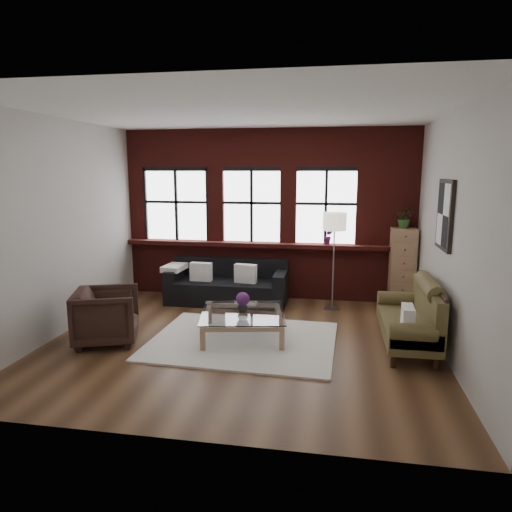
% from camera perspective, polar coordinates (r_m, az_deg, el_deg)
% --- Properties ---
extents(floor, '(5.50, 5.50, 0.00)m').
position_cam_1_polar(floor, '(6.72, -1.74, -10.61)').
color(floor, '#4A2E1B').
rests_on(floor, ground).
extents(ceiling, '(5.50, 5.50, 0.00)m').
position_cam_1_polar(ceiling, '(6.30, -1.91, 17.62)').
color(ceiling, white).
rests_on(ceiling, ground).
extents(wall_back, '(5.50, 0.00, 5.50)m').
position_cam_1_polar(wall_back, '(8.76, 1.47, 5.19)').
color(wall_back, '#B7B2AA').
rests_on(wall_back, ground).
extents(wall_front, '(5.50, 0.00, 5.50)m').
position_cam_1_polar(wall_front, '(3.93, -9.13, -1.77)').
color(wall_front, '#B7B2AA').
rests_on(wall_front, ground).
extents(wall_left, '(0.00, 5.00, 5.00)m').
position_cam_1_polar(wall_left, '(7.37, -23.30, 3.28)').
color(wall_left, '#B7B2AA').
rests_on(wall_left, ground).
extents(wall_right, '(0.00, 5.00, 5.00)m').
position_cam_1_polar(wall_right, '(6.36, 23.24, 2.24)').
color(wall_right, '#B7B2AA').
rests_on(wall_right, ground).
extents(brick_backwall, '(5.50, 0.12, 3.20)m').
position_cam_1_polar(brick_backwall, '(8.70, 1.41, 5.15)').
color(brick_backwall, '#5B1915').
rests_on(brick_backwall, floor).
extents(sill_ledge, '(5.50, 0.30, 0.08)m').
position_cam_1_polar(sill_ledge, '(8.69, 1.31, 1.42)').
color(sill_ledge, '#5B1915').
rests_on(sill_ledge, brick_backwall).
extents(window_left, '(1.38, 0.10, 1.50)m').
position_cam_1_polar(window_left, '(9.13, -9.89, 6.21)').
color(window_left, black).
rests_on(window_left, brick_backwall).
extents(window_mid, '(1.38, 0.10, 1.50)m').
position_cam_1_polar(window_mid, '(8.75, -0.53, 6.17)').
color(window_mid, black).
rests_on(window_mid, brick_backwall).
extents(window_right, '(1.38, 0.10, 1.50)m').
position_cam_1_polar(window_right, '(8.61, 8.73, 5.98)').
color(window_right, black).
rests_on(window_right, brick_backwall).
extents(wall_poster, '(0.05, 0.74, 0.94)m').
position_cam_1_polar(wall_poster, '(6.62, 22.56, 4.77)').
color(wall_poster, black).
rests_on(wall_poster, wall_right).
extents(shag_rug, '(2.69, 2.16, 0.03)m').
position_cam_1_polar(shag_rug, '(6.70, -1.65, -10.53)').
color(shag_rug, silver).
rests_on(shag_rug, floor).
extents(dark_sofa, '(2.20, 0.89, 0.80)m').
position_cam_1_polar(dark_sofa, '(8.51, -3.61, -3.21)').
color(dark_sofa, black).
rests_on(dark_sofa, floor).
extents(pillow_a, '(0.41, 0.16, 0.34)m').
position_cam_1_polar(pillow_a, '(8.49, -6.89, -1.97)').
color(pillow_a, white).
rests_on(pillow_a, dark_sofa).
extents(pillow_b, '(0.42, 0.20, 0.34)m').
position_cam_1_polar(pillow_b, '(8.29, -1.31, -2.20)').
color(pillow_b, white).
rests_on(pillow_b, dark_sofa).
extents(vintage_settee, '(0.76, 1.72, 0.92)m').
position_cam_1_polar(vintage_settee, '(6.70, 18.39, -7.06)').
color(vintage_settee, brown).
rests_on(vintage_settee, floor).
extents(pillow_settee, '(0.16, 0.39, 0.34)m').
position_cam_1_polar(pillow_settee, '(6.16, 18.42, -7.52)').
color(pillow_settee, white).
rests_on(pillow_settee, vintage_settee).
extents(armchair, '(1.09, 1.08, 0.78)m').
position_cam_1_polar(armchair, '(6.89, -18.16, -7.13)').
color(armchair, black).
rests_on(armchair, floor).
extents(coffee_table, '(1.40, 1.40, 0.40)m').
position_cam_1_polar(coffee_table, '(6.80, -1.65, -8.63)').
color(coffee_table, '#9F7656').
rests_on(coffee_table, shag_rug).
extents(vase, '(0.20, 0.20, 0.16)m').
position_cam_1_polar(vase, '(6.71, -1.67, -6.39)').
color(vase, '#B2B2B2').
rests_on(vase, coffee_table).
extents(flowers, '(0.20, 0.20, 0.20)m').
position_cam_1_polar(flowers, '(6.68, -1.67, -5.40)').
color(flowers, '#5D2367').
rests_on(flowers, vase).
extents(drawer_chest, '(0.44, 0.44, 1.43)m').
position_cam_1_polar(drawer_chest, '(8.62, 17.78, -1.36)').
color(drawer_chest, '#9F7656').
rests_on(drawer_chest, floor).
extents(potted_plant_top, '(0.34, 0.29, 0.36)m').
position_cam_1_polar(potted_plant_top, '(8.49, 18.12, 4.56)').
color(potted_plant_top, '#2D5923').
rests_on(potted_plant_top, drawer_chest).
extents(floor_lamp, '(0.40, 0.40, 1.87)m').
position_cam_1_polar(floor_lamp, '(8.04, 9.67, -0.23)').
color(floor_lamp, '#A5A5A8').
rests_on(floor_lamp, floor).
extents(sill_plant, '(0.18, 0.15, 0.32)m').
position_cam_1_polar(sill_plant, '(8.54, 9.02, 2.49)').
color(sill_plant, '#5D2367').
rests_on(sill_plant, sill_ledge).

